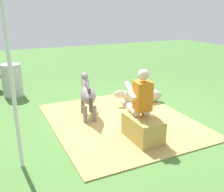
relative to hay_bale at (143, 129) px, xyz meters
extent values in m
plane|color=#4C7A38|center=(1.06, -0.17, -0.23)|extent=(24.00, 24.00, 0.00)
cube|color=tan|center=(0.95, -0.03, -0.22)|extent=(3.38, 2.89, 0.02)
cube|color=tan|center=(0.00, 0.00, 0.00)|extent=(0.79, 0.48, 0.46)
cylinder|color=beige|center=(0.26, 0.07, 0.30)|extent=(0.42, 0.20, 0.14)
cylinder|color=beige|center=(0.46, 0.03, 0.00)|extent=(0.11, 0.11, 0.46)
cube|color=black|center=(0.46, 0.03, -0.20)|extent=(0.23, 0.14, 0.06)
cylinder|color=beige|center=(0.23, -0.13, 0.30)|extent=(0.42, 0.20, 0.14)
cylinder|color=beige|center=(0.43, -0.17, 0.00)|extent=(0.11, 0.11, 0.46)
cube|color=black|center=(0.43, -0.17, -0.20)|extent=(0.23, 0.14, 0.06)
cube|color=orange|center=(0.05, 0.00, 0.63)|extent=(0.34, 0.33, 0.52)
cylinder|color=beige|center=(0.25, 0.13, 0.68)|extent=(0.51, 0.17, 0.26)
cylinder|color=beige|center=(0.20, -0.19, 0.68)|extent=(0.51, 0.17, 0.26)
sphere|color=beige|center=(0.05, 0.00, 1.01)|extent=(0.20, 0.20, 0.20)
ellipsoid|color=slate|center=(1.43, 0.53, 0.31)|extent=(0.89, 0.51, 0.34)
cylinder|color=slate|center=(1.73, 0.56, -0.05)|extent=(0.09, 0.09, 0.37)
cylinder|color=slate|center=(1.68, 0.37, -0.05)|extent=(0.09, 0.09, 0.37)
cylinder|color=slate|center=(1.18, 0.69, -0.05)|extent=(0.09, 0.09, 0.37)
cylinder|color=slate|center=(1.13, 0.50, -0.05)|extent=(0.09, 0.09, 0.37)
cylinder|color=slate|center=(1.92, 0.41, 0.41)|extent=(0.40, 0.26, 0.33)
ellipsoid|color=slate|center=(2.09, 0.37, 0.57)|extent=(0.35, 0.23, 0.20)
cube|color=#433D3A|center=(1.43, 0.53, 0.50)|extent=(0.60, 0.20, 0.08)
cylinder|color=#433D3A|center=(0.97, 0.64, 0.26)|extent=(0.07, 0.07, 0.30)
ellipsoid|color=beige|center=(1.70, -1.17, -0.05)|extent=(0.49, 0.92, 0.36)
cube|color=beige|center=(1.76, -0.63, -0.18)|extent=(0.27, 0.30, 0.10)
cylinder|color=beige|center=(1.76, -0.61, 0.01)|extent=(0.21, 0.30, 0.30)
ellipsoid|color=beige|center=(1.78, -0.43, 0.09)|extent=(0.19, 0.31, 0.20)
cube|color=beige|center=(1.71, -1.09, 0.15)|extent=(0.13, 0.45, 0.08)
cylinder|color=#B2B2B7|center=(3.82, 1.88, 0.22)|extent=(0.54, 0.54, 0.90)
cylinder|color=silver|center=(0.08, 2.14, 1.00)|extent=(0.06, 0.06, 2.47)
camera|label=1|loc=(-3.68, 2.39, 2.09)|focal=41.70mm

